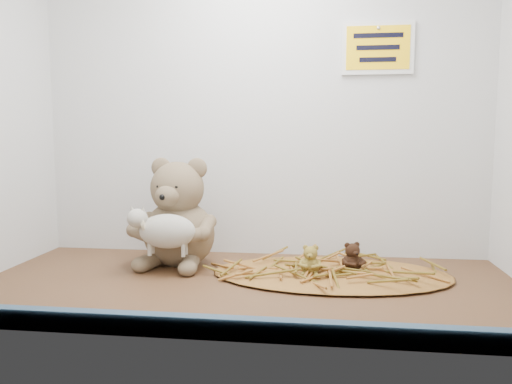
# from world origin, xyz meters

# --- Properties ---
(alcove_shell) EXTENTS (1.20, 0.60, 0.90)m
(alcove_shell) POSITION_xyz_m (0.00, 0.09, 0.45)
(alcove_shell) COLOR #412616
(alcove_shell) RESTS_ON ground
(front_rail) EXTENTS (1.19, 0.02, 0.04)m
(front_rail) POSITION_xyz_m (0.00, -0.29, 0.02)
(front_rail) COLOR #344F63
(front_rail) RESTS_ON shelf_floor
(straw_bed) EXTENTS (0.56, 0.32, 0.01)m
(straw_bed) POSITION_xyz_m (0.19, 0.10, 0.01)
(straw_bed) COLOR brown
(straw_bed) RESTS_ON shelf_floor
(main_teddy) EXTENTS (0.25, 0.26, 0.27)m
(main_teddy) POSITION_xyz_m (-0.19, 0.16, 0.14)
(main_teddy) COLOR #806C4E
(main_teddy) RESTS_ON shelf_floor
(toy_lamb) EXTENTS (0.18, 0.11, 0.11)m
(toy_lamb) POSITION_xyz_m (-0.19, 0.06, 0.10)
(toy_lamb) COLOR beige
(toy_lamb) RESTS_ON main_teddy
(mini_teddy_tan) EXTENTS (0.06, 0.06, 0.07)m
(mini_teddy_tan) POSITION_xyz_m (0.14, 0.08, 0.04)
(mini_teddy_tan) COLOR olive
(mini_teddy_tan) RESTS_ON straw_bed
(mini_teddy_brown) EXTENTS (0.08, 0.08, 0.07)m
(mini_teddy_brown) POSITION_xyz_m (0.23, 0.11, 0.05)
(mini_teddy_brown) COLOR black
(mini_teddy_brown) RESTS_ON straw_bed
(wall_sign) EXTENTS (0.16, 0.01, 0.11)m
(wall_sign) POSITION_xyz_m (0.30, 0.29, 0.55)
(wall_sign) COLOR yellow
(wall_sign) RESTS_ON back_wall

